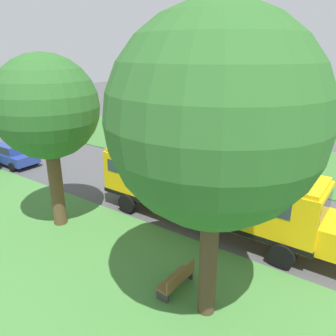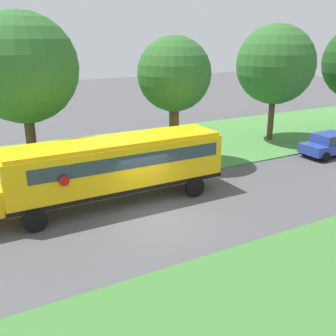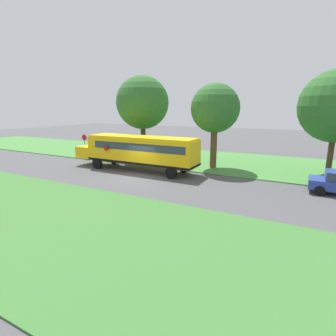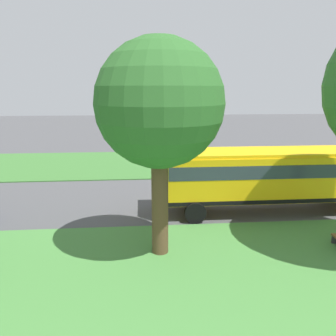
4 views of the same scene
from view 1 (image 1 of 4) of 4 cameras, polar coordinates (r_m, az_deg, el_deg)
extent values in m
plane|color=#4C4C4F|center=(18.44, 7.27, -5.72)|extent=(120.00, 120.00, 0.00)
cube|color=#47843D|center=(11.95, -18.26, -22.33)|extent=(12.00, 80.00, 0.08)
cube|color=#3D7533|center=(26.21, 16.69, 1.45)|extent=(10.00, 80.00, 0.07)
cube|color=yellow|center=(15.35, 6.13, -3.28)|extent=(2.50, 10.50, 2.20)
cube|color=yellow|center=(14.93, 6.29, 0.90)|extent=(2.35, 10.29, 0.16)
cube|color=black|center=(15.75, 6.00, -6.56)|extent=(2.54, 10.54, 0.20)
cube|color=#2D3842|center=(15.31, 5.22, -1.44)|extent=(2.53, 9.24, 0.64)
cube|color=#2D3842|center=(13.66, 25.64, -6.11)|extent=(2.25, 0.12, 0.80)
cylinder|color=red|center=(15.50, 18.14, -3.35)|extent=(0.03, 0.44, 0.44)
cylinder|color=black|center=(15.73, 21.92, -9.78)|extent=(0.30, 1.00, 1.00)
cylinder|color=black|center=(13.61, 19.21, -14.27)|extent=(0.30, 1.00, 1.00)
cylinder|color=black|center=(18.71, -1.96, -3.49)|extent=(0.30, 1.00, 1.00)
cylinder|color=black|center=(16.97, -7.09, -6.17)|extent=(0.30, 1.00, 1.00)
cube|color=#283D93|center=(26.54, -25.54, 1.93)|extent=(1.80, 4.40, 0.64)
cube|color=#283D93|center=(26.25, -25.57, 3.16)|extent=(1.60, 2.20, 0.60)
cube|color=#2D3842|center=(26.25, -25.58, 3.20)|extent=(1.62, 2.02, 0.45)
cylinder|color=black|center=(28.31, -25.41, 2.28)|extent=(0.22, 0.64, 0.64)
cylinder|color=black|center=(24.96, -25.47, 0.12)|extent=(0.22, 0.64, 0.64)
cylinder|color=black|center=(25.82, -22.06, 1.21)|extent=(0.22, 0.64, 0.64)
cylinder|color=black|center=(39.62, -25.91, 6.73)|extent=(0.22, 0.64, 0.64)
cylinder|color=#4C3826|center=(10.20, 7.04, -15.24)|extent=(0.55, 0.55, 4.08)
sphere|color=#2D6628|center=(8.54, 8.21, 8.41)|extent=(5.69, 5.69, 5.69)
sphere|color=#2D6628|center=(8.23, 7.69, 8.76)|extent=(3.63, 3.63, 3.63)
cylinder|color=brown|center=(15.98, -18.86, -3.04)|extent=(0.61, 0.61, 3.95)
sphere|color=#2D6628|center=(15.03, -20.40, 9.93)|extent=(4.47, 4.47, 4.47)
sphere|color=#2D6628|center=(14.59, -22.80, 11.24)|extent=(2.51, 2.51, 2.51)
cube|color=brown|center=(11.89, 1.33, -18.83)|extent=(1.62, 0.55, 0.08)
cube|color=brown|center=(11.64, 2.26, -18.26)|extent=(1.60, 0.11, 0.44)
cube|color=#333333|center=(12.51, 3.41, -17.93)|extent=(0.09, 0.45, 0.45)
cube|color=#333333|center=(11.58, -0.99, -21.52)|extent=(0.09, 0.45, 0.45)
camera|label=2|loc=(29.25, 36.38, 15.80)|focal=42.00mm
camera|label=3|loc=(37.77, 3.81, 16.23)|focal=28.00mm
camera|label=4|loc=(13.36, -66.48, 0.34)|focal=35.00mm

